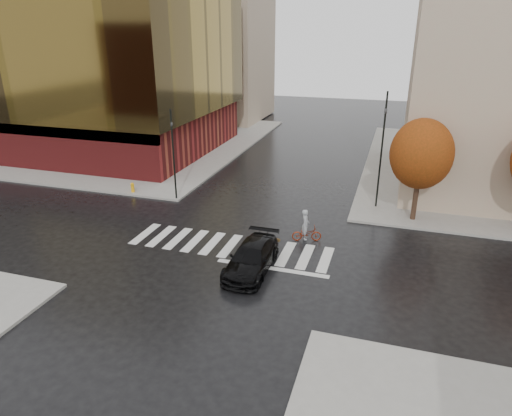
{
  "coord_description": "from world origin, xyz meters",
  "views": [
    {
      "loc": [
        8.45,
        -21.45,
        11.74
      ],
      "look_at": [
        1.16,
        1.77,
        2.0
      ],
      "focal_mm": 32.0,
      "sensor_mm": 36.0,
      "label": 1
    }
  ],
  "objects": [
    {
      "name": "traffic_light_ne",
      "position": [
        7.58,
        9.0,
        4.64
      ],
      "size": [
        0.21,
        0.23,
        7.78
      ],
      "rotation": [
        0.0,
        0.0,
        3.44
      ],
      "color": "black",
      "rests_on": "sidewalk_ne"
    },
    {
      "name": "crosswalk",
      "position": [
        0.0,
        0.5,
        0.01
      ],
      "size": [
        12.0,
        3.0,
        0.01
      ],
      "primitive_type": "cube",
      "color": "silver",
      "rests_on": "ground"
    },
    {
      "name": "cyclist",
      "position": [
        4.01,
        2.5,
        0.66
      ],
      "size": [
        1.81,
        1.07,
        1.94
      ],
      "rotation": [
        0.0,
        0.0,
        1.87
      ],
      "color": "maroon",
      "rests_on": "ground"
    },
    {
      "name": "fire_hydrant",
      "position": [
        -10.0,
        6.5,
        0.56
      ],
      "size": [
        0.26,
        0.26,
        0.74
      ],
      "color": "#EFA50E",
      "rests_on": "sidewalk_nw"
    },
    {
      "name": "sedan",
      "position": [
        2.04,
        -1.8,
        0.71
      ],
      "size": [
        2.02,
        4.92,
        1.43
      ],
      "primitive_type": "imported",
      "rotation": [
        0.0,
        0.0,
        0.0
      ],
      "color": "black",
      "rests_on": "ground"
    },
    {
      "name": "sidewalk_nw",
      "position": [
        -21.0,
        21.0,
        0.07
      ],
      "size": [
        30.0,
        30.0,
        0.15
      ],
      "primitive_type": "cube",
      "color": "gray",
      "rests_on": "ground"
    },
    {
      "name": "traffic_light_nw",
      "position": [
        -6.3,
        6.3,
        3.7
      ],
      "size": [
        0.19,
        0.18,
        6.39
      ],
      "rotation": [
        0.0,
        0.0,
        -1.9
      ],
      "color": "black",
      "rests_on": "sidewalk_nw"
    },
    {
      "name": "office_glass",
      "position": [
        -22.0,
        17.99,
        8.28
      ],
      "size": [
        27.0,
        19.0,
        16.0
      ],
      "color": "maroon",
      "rests_on": "sidewalk_nw"
    },
    {
      "name": "manhole",
      "position": [
        2.3,
        2.0,
        0.01
      ],
      "size": [
        0.69,
        0.69,
        0.01
      ],
      "primitive_type": "cylinder",
      "rotation": [
        0.0,
        0.0,
        0.2
      ],
      "color": "#3C2C15",
      "rests_on": "ground"
    },
    {
      "name": "building_nw_far",
      "position": [
        -16.0,
        37.0,
        10.15
      ],
      "size": [
        14.0,
        12.0,
        20.0
      ],
      "primitive_type": "cube",
      "color": "tan",
      "rests_on": "sidewalk_nw"
    },
    {
      "name": "ground",
      "position": [
        0.0,
        0.0,
        0.0
      ],
      "size": [
        120.0,
        120.0,
        0.0
      ],
      "primitive_type": "plane",
      "color": "black",
      "rests_on": "ground"
    },
    {
      "name": "tree_ne_a",
      "position": [
        10.0,
        7.4,
        4.46
      ],
      "size": [
        3.8,
        3.8,
        6.5
      ],
      "color": "black",
      "rests_on": "sidewalk_ne"
    }
  ]
}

